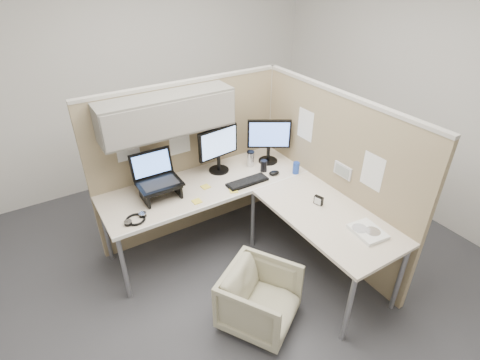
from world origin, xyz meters
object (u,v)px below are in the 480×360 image
keyboard (247,182)px  desk (249,200)px  monitor_left (218,146)px  office_chair (260,296)px

keyboard → desk: bearing=-117.7°
desk → keyboard: bearing=62.2°
monitor_left → keyboard: 0.45m
office_chair → monitor_left: monitor_left is taller
monitor_left → keyboard: (0.12, -0.35, -0.26)m
desk → keyboard: size_ratio=4.86×
desk → keyboard: 0.24m
office_chair → monitor_left: 1.47m
desk → office_chair: bearing=-116.2°
office_chair → monitor_left: bearing=43.4°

